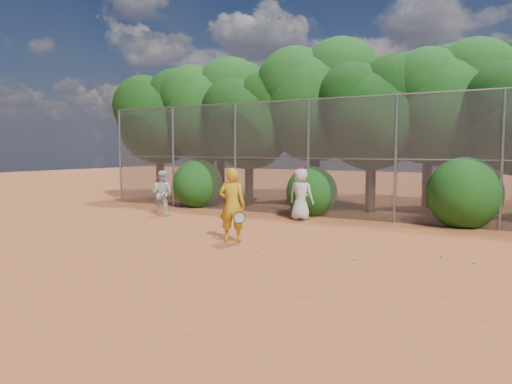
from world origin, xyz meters
The scene contains 24 objects.
ground centered at (0.00, 0.00, 0.00)m, with size 80.00×80.00×0.00m, color #A94F26.
fence_back centered at (-0.12, 6.00, 2.05)m, with size 20.05×0.09×4.03m.
tree_0 centered at (-9.44, 8.04, 3.93)m, with size 4.38×3.81×6.00m.
tree_1 centered at (-6.94, 8.54, 4.16)m, with size 4.64×4.03×6.35m.
tree_2 centered at (-4.45, 7.83, 3.58)m, with size 3.99×3.47×5.47m.
tree_3 centered at (-1.94, 8.84, 4.40)m, with size 4.89×4.26×6.70m.
tree_4 centered at (0.55, 8.24, 3.76)m, with size 4.19×3.64×5.73m.
tree_5 centered at (3.06, 9.04, 4.05)m, with size 4.51×3.92×6.17m.
tree_9 centered at (-7.94, 10.84, 4.34)m, with size 4.83×4.20×6.62m.
tree_10 centered at (-2.93, 11.05, 4.63)m, with size 5.15×4.48×7.06m.
tree_11 centered at (2.06, 10.64, 4.16)m, with size 4.64×4.03×6.35m.
bush_0 centered at (-6.00, 6.30, 1.00)m, with size 2.00×2.00×2.00m, color #134511.
bush_1 centered at (-1.00, 6.30, 0.90)m, with size 1.80×1.80×1.80m, color #134511.
bush_2 centered at (4.00, 6.30, 1.10)m, with size 2.20×2.20×2.20m, color #134511.
player_yellow centered at (-0.62, 0.70, 0.93)m, with size 0.91×0.66×1.86m.
player_teen centered at (-0.78, 5.00, 0.85)m, with size 0.84×0.55×1.72m.
player_white centered at (-5.41, 3.51, 0.79)m, with size 0.92×0.83×1.57m.
ball_0 centered at (2.76, 0.28, 0.03)m, with size 0.07×0.07×0.07m, color #C3CE25.
ball_1 centered at (2.56, 2.05, 0.03)m, with size 0.07×0.07×0.07m, color #C3CE25.
ball_2 centered at (0.83, -0.27, 0.03)m, with size 0.07×0.07×0.07m, color #C3CE25.
ball_3 centered at (4.27, 1.41, 0.03)m, with size 0.07×0.07×0.07m, color #C3CE25.
ball_4 centered at (-1.12, 0.73, 0.03)m, with size 0.07×0.07×0.07m, color #C3CE25.
ball_5 centered at (3.04, 4.13, 0.03)m, with size 0.07×0.07×0.07m, color #C3CE25.
ball_6 centered at (4.96, 1.16, 0.03)m, with size 0.07×0.07×0.07m, color #C3CE25.
Camera 1 is at (6.26, -9.64, 2.34)m, focal length 35.00 mm.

